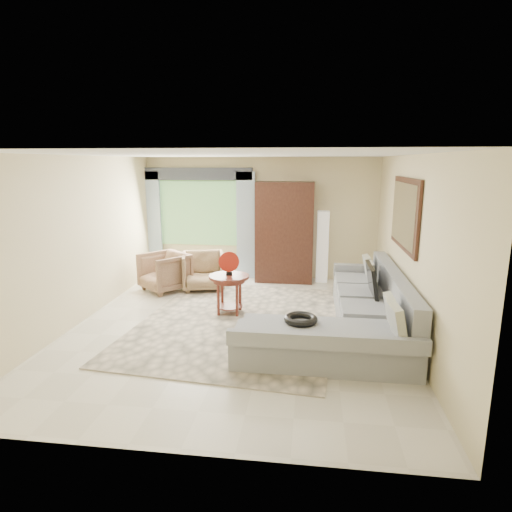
# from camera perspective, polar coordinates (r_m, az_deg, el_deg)

# --- Properties ---
(ground) EXTENTS (6.00, 6.00, 0.00)m
(ground) POSITION_cam_1_polar(r_m,az_deg,el_deg) (6.74, -2.52, -9.33)
(ground) COLOR silver
(ground) RESTS_ON ground
(area_rug) EXTENTS (3.37, 4.27, 0.02)m
(area_rug) POSITION_cam_1_polar(r_m,az_deg,el_deg) (6.92, -2.30, -8.65)
(area_rug) COLOR beige
(area_rug) RESTS_ON ground
(sectional_sofa) EXTENTS (2.30, 3.46, 0.90)m
(sectional_sofa) POSITION_cam_1_polar(r_m,az_deg,el_deg) (6.42, 13.21, -8.09)
(sectional_sofa) COLOR gray
(sectional_sofa) RESTS_ON ground
(tv_screen) EXTENTS (0.14, 0.74, 0.48)m
(tv_screen) POSITION_cam_1_polar(r_m,az_deg,el_deg) (6.82, 15.20, -3.13)
(tv_screen) COLOR black
(tv_screen) RESTS_ON sectional_sofa
(garden_hose) EXTENTS (0.43, 0.43, 0.09)m
(garden_hose) POSITION_cam_1_polar(r_m,az_deg,el_deg) (5.52, 6.00, -8.36)
(garden_hose) COLOR black
(garden_hose) RESTS_ON sectional_sofa
(coffee_table) EXTENTS (0.67, 0.67, 0.67)m
(coffee_table) POSITION_cam_1_polar(r_m,az_deg,el_deg) (7.17, -3.57, -5.03)
(coffee_table) COLOR #441D12
(coffee_table) RESTS_ON ground
(red_disc) EXTENTS (0.33, 0.12, 0.34)m
(red_disc) POSITION_cam_1_polar(r_m,az_deg,el_deg) (7.03, -3.63, -0.78)
(red_disc) COLOR #A01D10
(red_disc) RESTS_ON coffee_table
(armchair_left) EXTENTS (1.15, 1.15, 0.75)m
(armchair_left) POSITION_cam_1_polar(r_m,az_deg,el_deg) (8.63, -12.10, -2.07)
(armchair_left) COLOR #9B7455
(armchair_left) RESTS_ON ground
(armchair_right) EXTENTS (0.98, 1.00, 0.75)m
(armchair_right) POSITION_cam_1_polar(r_m,az_deg,el_deg) (8.57, -7.03, -2.00)
(armchair_right) COLOR #947350
(armchair_right) RESTS_ON ground
(potted_plant) EXTENTS (0.53, 0.49, 0.49)m
(potted_plant) POSITION_cam_1_polar(r_m,az_deg,el_deg) (9.48, -12.56, -1.61)
(potted_plant) COLOR #999999
(potted_plant) RESTS_ON ground
(armoire) EXTENTS (1.20, 0.55, 2.10)m
(armoire) POSITION_cam_1_polar(r_m,az_deg,el_deg) (9.02, 3.83, 3.17)
(armoire) COLOR black
(armoire) RESTS_ON ground
(floor_lamp) EXTENTS (0.24, 0.24, 1.50)m
(floor_lamp) POSITION_cam_1_polar(r_m,az_deg,el_deg) (9.12, 8.85, 1.23)
(floor_lamp) COLOR silver
(floor_lamp) RESTS_ON ground
(window) EXTENTS (1.80, 0.04, 1.40)m
(window) POSITION_cam_1_polar(r_m,az_deg,el_deg) (9.52, -7.59, 5.71)
(window) COLOR #669E59
(window) RESTS_ON wall_back
(curtain_left) EXTENTS (0.40, 0.08, 2.30)m
(curtain_left) POSITION_cam_1_polar(r_m,az_deg,el_deg) (9.79, -13.65, 4.17)
(curtain_left) COLOR #9EB7CC
(curtain_left) RESTS_ON ground
(curtain_right) EXTENTS (0.40, 0.08, 2.30)m
(curtain_right) POSITION_cam_1_polar(r_m,az_deg,el_deg) (9.25, -1.37, 4.05)
(curtain_right) COLOR #9EB7CC
(curtain_right) RESTS_ON ground
(valance) EXTENTS (2.40, 0.12, 0.26)m
(valance) POSITION_cam_1_polar(r_m,az_deg,el_deg) (9.39, -7.85, 10.81)
(valance) COLOR #1E232D
(valance) RESTS_ON wall_back
(wall_mirror) EXTENTS (0.05, 1.70, 1.05)m
(wall_mirror) POSITION_cam_1_polar(r_m,az_deg,el_deg) (6.70, 19.21, 5.33)
(wall_mirror) COLOR black
(wall_mirror) RESTS_ON wall_right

